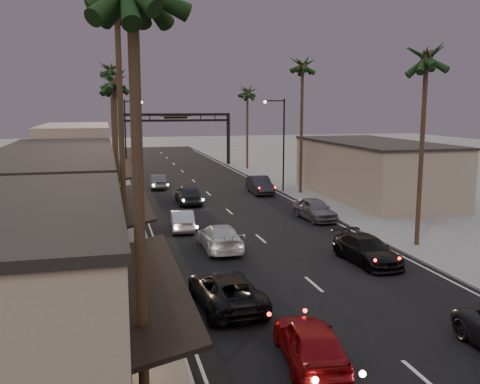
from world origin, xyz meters
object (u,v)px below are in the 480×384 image
palm_rb (303,61)px  streetlight_left (128,133)px  palm_far (111,84)px  oncoming_red (310,341)px  arch (176,126)px  palm_ra (427,51)px  curbside_black (367,250)px  oncoming_silver (182,220)px  palm_rc (247,89)px  palm_lc (114,76)px  streetlight_right (281,138)px  oncoming_pickup (226,290)px  palm_ld (110,66)px

palm_rb → streetlight_left: bearing=137.9°
streetlight_left → palm_far: 20.96m
oncoming_red → arch: bearing=-86.6°
palm_ra → curbside_black: palm_ra is taller
oncoming_silver → streetlight_left: bearing=-80.4°
palm_far → oncoming_silver: (3.78, -46.34, -10.75)m
oncoming_silver → curbside_black: size_ratio=0.84×
palm_rc → arch: bearing=145.1°
palm_lc → palm_rc: same height
curbside_black → streetlight_right: bearing=78.3°
streetlight_left → oncoming_pickup: 41.10m
palm_ld → streetlight_right: bearing=-32.8°
palm_lc → palm_rc: 32.86m
palm_ra → palm_rb: (0.00, 20.00, 0.97)m
palm_rb → oncoming_silver: palm_rb is taller
oncoming_red → palm_rb: bearing=-103.5°
streetlight_left → oncoming_red: bearing=-85.2°
oncoming_red → oncoming_pickup: oncoming_red is taller
oncoming_red → curbside_black: bearing=-119.4°
palm_rb → oncoming_red: 36.25m
palm_rb → oncoming_pickup: (-13.26, -26.78, -11.68)m
palm_lc → streetlight_right: bearing=30.1°
palm_ra → palm_rb: size_ratio=0.93×
streetlight_right → oncoming_silver: bearing=-130.6°
palm_far → oncoming_silver: 47.72m
palm_ra → curbside_black: (-4.54, -2.40, -10.72)m
streetlight_right → oncoming_silver: 18.18m
palm_ld → palm_rc: size_ratio=1.16×
streetlight_right → oncoming_pickup: (-11.58, -27.78, -4.59)m
arch → streetlight_right: 25.94m
palm_lc → curbside_black: 21.51m
streetlight_left → palm_rb: (15.52, -14.00, 7.09)m
palm_ld → palm_ra: size_ratio=1.08×
streetlight_right → oncoming_red: (-9.98, -33.28, -4.57)m
arch → curbside_black: bearing=-85.2°
oncoming_pickup → oncoming_red: bearing=103.1°
streetlight_right → streetlight_left: bearing=136.8°
palm_ld → palm_far: bearing=89.3°
curbside_black → palm_ra: bearing=23.1°
palm_lc → oncoming_pickup: bearing=-78.2°
palm_far → streetlight_left: bearing=-86.1°
oncoming_red → streetlight_left: bearing=-78.9°
palm_ra → curbside_black: size_ratio=2.64×
streetlight_left → palm_rc: palm_rc is taller
palm_lc → palm_rb: 19.07m
oncoming_pickup → palm_ra: bearing=-156.1°
streetlight_left → palm_rc: size_ratio=0.74×
palm_rb → palm_far: 37.98m
palm_ld → arch: bearing=60.2°
palm_ra → palm_rc: size_ratio=1.08×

